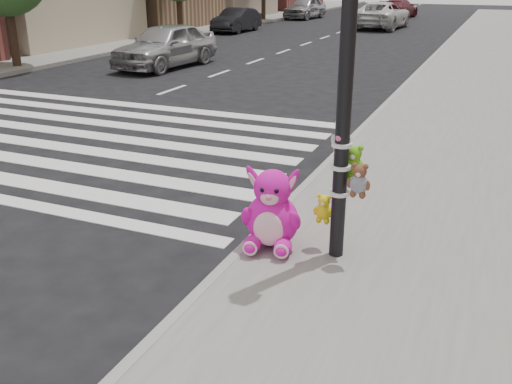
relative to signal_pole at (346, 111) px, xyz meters
The scene contains 12 objects.
ground 3.66m from the signal_pole, 145.20° to the right, with size 120.00×120.00×0.00m, color black.
sidewalk_far 24.36m from the signal_pole, 131.56° to the left, with size 6.00×80.00×0.14m, color slate.
curb_edge 8.43m from the signal_pole, 97.44° to the left, with size 0.12×80.00×0.15m, color gray.
crosswalk 8.08m from the signal_pole, 154.59° to the left, with size 11.00×6.00×0.01m, color silver, non-canonical shape.
signal_pole is the anchor object (origin of this frame).
pink_bunny 1.48m from the signal_pole, behind, with size 0.72×0.81×0.99m.
red_teddy 1.77m from the signal_pole, behind, with size 0.13×0.09×0.19m, color #A81025, non-canonical shape.
car_silver_far 15.02m from the signal_pole, 128.91° to the left, with size 1.78×4.44×1.51m, color #A8A8AD.
car_dark_far 26.98m from the signal_pole, 117.43° to the left, with size 1.35×3.87×1.28m, color black.
car_white_near 29.67m from the signal_pole, 100.70° to the left, with size 2.49×5.41×1.50m, color silver.
car_maroon_near 38.32m from the signal_pole, 99.03° to the left, with size 1.82×4.48×1.30m, color #581920.
car_silver_deep 36.39m from the signal_pole, 109.18° to the left, with size 1.74×4.34×1.48m, color #A0A0A5.
Camera 1 is at (4.05, -3.89, 3.15)m, focal length 40.00 mm.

